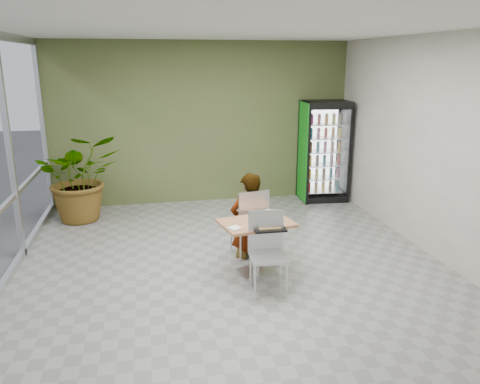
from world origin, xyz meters
name	(u,v)px	position (x,y,z in m)	size (l,w,h in m)	color
ground	(235,271)	(0.00, 0.00, 0.00)	(7.00, 7.00, 0.00)	gray
room_envelope	(234,158)	(0.00, 0.00, 1.60)	(6.00, 7.00, 3.20)	silver
dining_table	(256,237)	(0.27, -0.11, 0.54)	(1.05, 0.83, 0.75)	#AF744B
chair_far	(251,218)	(0.33, 0.44, 0.61)	(0.53, 0.54, 1.04)	silver
chair_near	(267,245)	(0.31, -0.56, 0.60)	(0.48, 0.49, 1.02)	silver
seated_woman	(249,225)	(0.31, 0.50, 0.49)	(0.58, 0.37, 1.57)	black
pizza_plate	(257,219)	(0.30, -0.06, 0.77)	(0.34, 0.25, 0.03)	white
soda_cup	(268,216)	(0.43, -0.14, 0.83)	(0.09, 0.09, 0.16)	white
napkin_stack	(235,228)	(-0.05, -0.32, 0.76)	(0.14, 0.14, 0.02)	white
cafeteria_tray	(269,228)	(0.36, -0.42, 0.76)	(0.41, 0.30, 0.02)	black
beverage_fridge	(324,151)	(2.46, 3.12, 1.02)	(0.98, 0.77, 2.04)	black
potted_plant	(80,177)	(-2.30, 2.73, 0.79)	(1.43, 1.23, 1.59)	#306829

